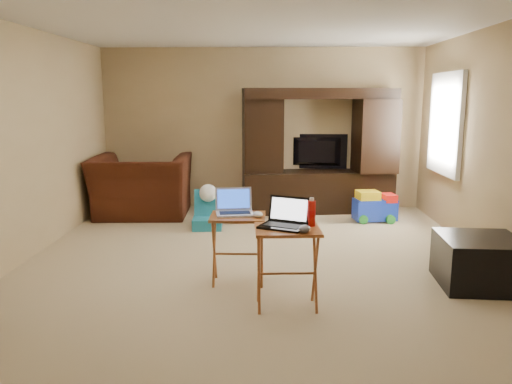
{
  "coord_description": "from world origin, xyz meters",
  "views": [
    {
      "loc": [
        0.14,
        -5.17,
        1.75
      ],
      "look_at": [
        0.0,
        -0.2,
        0.8
      ],
      "focal_mm": 35.0,
      "sensor_mm": 36.0,
      "label": 1
    }
  ],
  "objects_px": {
    "recliner": "(142,186)",
    "plush_toy": "(238,208)",
    "child_rocker": "(207,210)",
    "water_bottle": "(311,213)",
    "tray_table_left": "(238,250)",
    "laptop_left": "(235,202)",
    "tray_table_right": "(287,268)",
    "mouse_left": "(258,214)",
    "ottoman": "(479,262)",
    "push_toy": "(375,206)",
    "entertainment_center": "(318,151)",
    "television": "(317,152)",
    "mouse_right": "(304,229)",
    "laptop_right": "(283,213)"
  },
  "relations": [
    {
      "from": "recliner",
      "to": "plush_toy",
      "type": "height_order",
      "value": "recliner"
    },
    {
      "from": "child_rocker",
      "to": "water_bottle",
      "type": "bearing_deg",
      "value": -67.77
    },
    {
      "from": "child_rocker",
      "to": "tray_table_left",
      "type": "xyz_separation_m",
      "value": [
        0.54,
        -1.99,
        0.07
      ]
    },
    {
      "from": "child_rocker",
      "to": "laptop_left",
      "type": "height_order",
      "value": "laptop_left"
    },
    {
      "from": "tray_table_right",
      "to": "mouse_left",
      "type": "xyz_separation_m",
      "value": [
        -0.25,
        0.48,
        0.35
      ]
    },
    {
      "from": "plush_toy",
      "to": "ottoman",
      "type": "height_order",
      "value": "ottoman"
    },
    {
      "from": "push_toy",
      "to": "ottoman",
      "type": "relative_size",
      "value": 0.83
    },
    {
      "from": "entertainment_center",
      "to": "tray_table_left",
      "type": "height_order",
      "value": "entertainment_center"
    },
    {
      "from": "recliner",
      "to": "laptop_left",
      "type": "relative_size",
      "value": 3.97
    },
    {
      "from": "television",
      "to": "mouse_left",
      "type": "bearing_deg",
      "value": 80.04
    },
    {
      "from": "television",
      "to": "water_bottle",
      "type": "relative_size",
      "value": 4.47
    },
    {
      "from": "entertainment_center",
      "to": "water_bottle",
      "type": "height_order",
      "value": "entertainment_center"
    },
    {
      "from": "tray_table_left",
      "to": "tray_table_right",
      "type": "relative_size",
      "value": 0.96
    },
    {
      "from": "television",
      "to": "mouse_left",
      "type": "distance_m",
      "value": 3.49
    },
    {
      "from": "push_toy",
      "to": "tray_table_right",
      "type": "relative_size",
      "value": 0.86
    },
    {
      "from": "child_rocker",
      "to": "plush_toy",
      "type": "height_order",
      "value": "child_rocker"
    },
    {
      "from": "push_toy",
      "to": "mouse_right",
      "type": "height_order",
      "value": "mouse_right"
    },
    {
      "from": "plush_toy",
      "to": "mouse_left",
      "type": "relative_size",
      "value": 3.26
    },
    {
      "from": "entertainment_center",
      "to": "laptop_right",
      "type": "bearing_deg",
      "value": -106.55
    },
    {
      "from": "television",
      "to": "push_toy",
      "type": "relative_size",
      "value": 1.6
    },
    {
      "from": "ottoman",
      "to": "laptop_right",
      "type": "relative_size",
      "value": 1.99
    },
    {
      "from": "push_toy",
      "to": "mouse_left",
      "type": "distance_m",
      "value": 3.04
    },
    {
      "from": "recliner",
      "to": "tray_table_left",
      "type": "relative_size",
      "value": 2.07
    },
    {
      "from": "ottoman",
      "to": "water_bottle",
      "type": "relative_size",
      "value": 3.38
    },
    {
      "from": "push_toy",
      "to": "laptop_right",
      "type": "bearing_deg",
      "value": -123.57
    },
    {
      "from": "recliner",
      "to": "water_bottle",
      "type": "relative_size",
      "value": 6.47
    },
    {
      "from": "plush_toy",
      "to": "recliner",
      "type": "bearing_deg",
      "value": 164.39
    },
    {
      "from": "ottoman",
      "to": "mouse_right",
      "type": "bearing_deg",
      "value": -158.02
    },
    {
      "from": "tray_table_right",
      "to": "laptop_right",
      "type": "bearing_deg",
      "value": 149.91
    },
    {
      "from": "child_rocker",
      "to": "laptop_left",
      "type": "xyz_separation_m",
      "value": [
        0.51,
        -1.96,
        0.52
      ]
    },
    {
      "from": "laptop_left",
      "to": "water_bottle",
      "type": "bearing_deg",
      "value": -45.48
    },
    {
      "from": "mouse_right",
      "to": "mouse_left",
      "type": "bearing_deg",
      "value": 122.63
    },
    {
      "from": "tray_table_right",
      "to": "water_bottle",
      "type": "relative_size",
      "value": 3.25
    },
    {
      "from": "laptop_right",
      "to": "tray_table_left",
      "type": "bearing_deg",
      "value": 150.68
    },
    {
      "from": "television",
      "to": "tray_table_left",
      "type": "height_order",
      "value": "television"
    },
    {
      "from": "entertainment_center",
      "to": "ottoman",
      "type": "bearing_deg",
      "value": -74.86
    },
    {
      "from": "child_rocker",
      "to": "mouse_right",
      "type": "xyz_separation_m",
      "value": [
        1.12,
        -2.66,
        0.46
      ]
    },
    {
      "from": "mouse_left",
      "to": "laptop_right",
      "type": "bearing_deg",
      "value": -65.02
    },
    {
      "from": "ottoman",
      "to": "mouse_right",
      "type": "height_order",
      "value": "mouse_right"
    },
    {
      "from": "laptop_right",
      "to": "mouse_right",
      "type": "distance_m",
      "value": 0.24
    },
    {
      "from": "mouse_right",
      "to": "laptop_right",
      "type": "bearing_deg",
      "value": 140.53
    },
    {
      "from": "laptop_left",
      "to": "mouse_right",
      "type": "distance_m",
      "value": 0.93
    },
    {
      "from": "child_rocker",
      "to": "water_bottle",
      "type": "relative_size",
      "value": 2.44
    },
    {
      "from": "recliner",
      "to": "mouse_right",
      "type": "bearing_deg",
      "value": 120.03
    },
    {
      "from": "recliner",
      "to": "water_bottle",
      "type": "height_order",
      "value": "water_bottle"
    },
    {
      "from": "entertainment_center",
      "to": "laptop_right",
      "type": "xyz_separation_m",
      "value": [
        -0.63,
        -3.62,
        -0.13
      ]
    },
    {
      "from": "tray_table_right",
      "to": "laptop_left",
      "type": "bearing_deg",
      "value": 125.72
    },
    {
      "from": "plush_toy",
      "to": "laptop_left",
      "type": "relative_size",
      "value": 1.27
    },
    {
      "from": "push_toy",
      "to": "laptop_left",
      "type": "height_order",
      "value": "laptop_left"
    },
    {
      "from": "recliner",
      "to": "laptop_right",
      "type": "bearing_deg",
      "value": 119.02
    }
  ]
}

